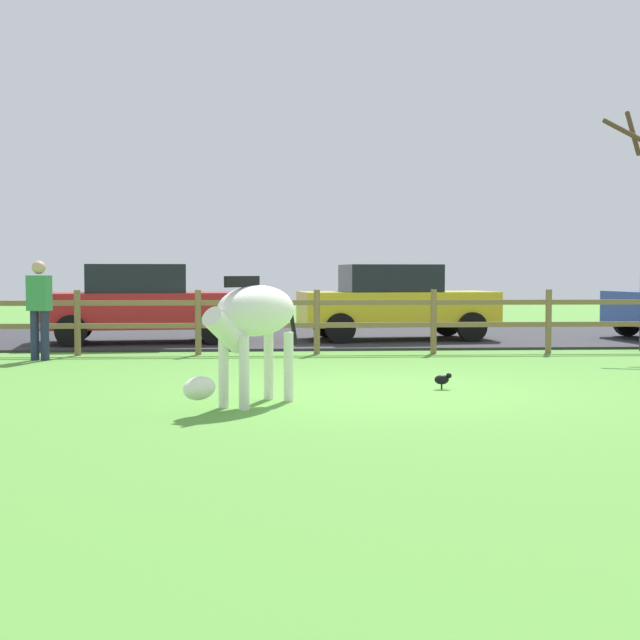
{
  "coord_description": "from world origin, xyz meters",
  "views": [
    {
      "loc": [
        -1.51,
        -10.97,
        1.45
      ],
      "look_at": [
        -0.74,
        1.05,
        0.82
      ],
      "focal_mm": 50.83,
      "sensor_mm": 36.0,
      "label": 1
    }
  ],
  "objects_px": {
    "zebra": "(252,321)",
    "visitor_near_fence": "(39,305)",
    "crow_on_grass": "(443,379)",
    "parked_car_red": "(142,303)",
    "parked_car_yellow": "(395,301)"
  },
  "relations": [
    {
      "from": "crow_on_grass",
      "to": "visitor_near_fence",
      "type": "height_order",
      "value": "visitor_near_fence"
    },
    {
      "from": "parked_car_red",
      "to": "visitor_near_fence",
      "type": "height_order",
      "value": "visitor_near_fence"
    },
    {
      "from": "zebra",
      "to": "crow_on_grass",
      "type": "height_order",
      "value": "zebra"
    },
    {
      "from": "zebra",
      "to": "crow_on_grass",
      "type": "distance_m",
      "value": 2.76
    },
    {
      "from": "parked_car_yellow",
      "to": "visitor_near_fence",
      "type": "height_order",
      "value": "visitor_near_fence"
    },
    {
      "from": "crow_on_grass",
      "to": "parked_car_red",
      "type": "relative_size",
      "value": 0.05
    },
    {
      "from": "crow_on_grass",
      "to": "parked_car_yellow",
      "type": "distance_m",
      "value": 7.7
    },
    {
      "from": "crow_on_grass",
      "to": "zebra",
      "type": "bearing_deg",
      "value": -152.69
    },
    {
      "from": "zebra",
      "to": "visitor_near_fence",
      "type": "distance_m",
      "value": 6.37
    },
    {
      "from": "zebra",
      "to": "visitor_near_fence",
      "type": "height_order",
      "value": "visitor_near_fence"
    },
    {
      "from": "zebra",
      "to": "parked_car_yellow",
      "type": "xyz_separation_m",
      "value": [
        2.87,
        8.86,
        -0.08
      ]
    },
    {
      "from": "parked_car_yellow",
      "to": "parked_car_red",
      "type": "relative_size",
      "value": 0.99
    },
    {
      "from": "visitor_near_fence",
      "to": "crow_on_grass",
      "type": "bearing_deg",
      "value": -34.68
    },
    {
      "from": "crow_on_grass",
      "to": "visitor_near_fence",
      "type": "distance_m",
      "value": 7.21
    },
    {
      "from": "zebra",
      "to": "visitor_near_fence",
      "type": "bearing_deg",
      "value": 123.86
    }
  ]
}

